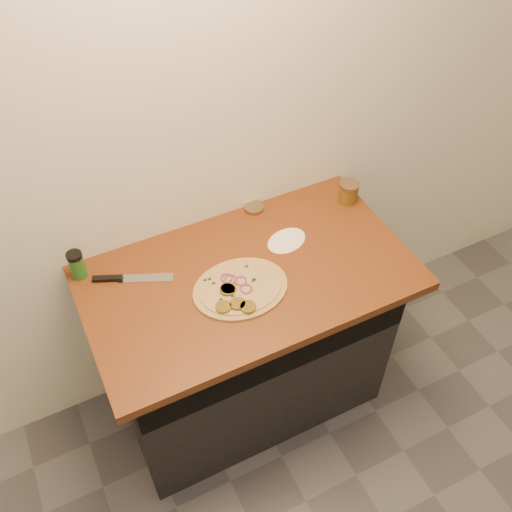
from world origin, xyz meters
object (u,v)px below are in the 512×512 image
salsa_jar (348,192)px  spice_shaker (77,265)px  chefs_knife (126,278)px  pizza (240,289)px

salsa_jar → spice_shaker: 1.10m
salsa_jar → spice_shaker: (-1.09, 0.08, 0.01)m
spice_shaker → salsa_jar: bearing=-4.2°
chefs_knife → spice_shaker: size_ratio=2.46×
pizza → salsa_jar: (0.60, 0.24, 0.04)m
pizza → salsa_jar: bearing=21.8°
salsa_jar → spice_shaker: size_ratio=0.80×
pizza → spice_shaker: 0.59m
salsa_jar → pizza: bearing=-158.2°
pizza → salsa_jar: 0.65m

